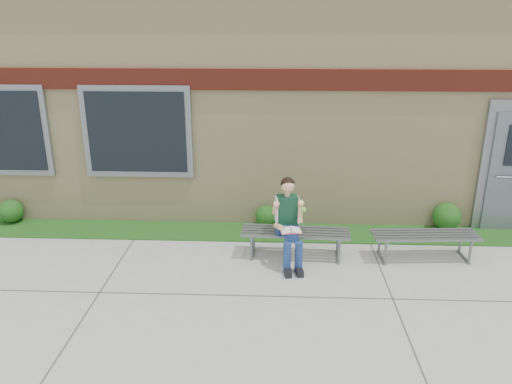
{
  "coord_description": "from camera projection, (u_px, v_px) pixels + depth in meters",
  "views": [
    {
      "loc": [
        -0.59,
        -5.4,
        3.6
      ],
      "look_at": [
        -0.89,
        1.7,
        1.08
      ],
      "focal_mm": 35.0,
      "sensor_mm": 36.0,
      "label": 1
    }
  ],
  "objects": [
    {
      "name": "ground",
      "position": [
        321.0,
        319.0,
        6.27
      ],
      "size": [
        80.0,
        80.0,
        0.0
      ],
      "primitive_type": "plane",
      "color": "#9E9E99",
      "rests_on": "ground"
    },
    {
      "name": "grass_strip",
      "position": [
        309.0,
        233.0,
        8.71
      ],
      "size": [
        16.0,
        0.8,
        0.02
      ],
      "primitive_type": "cube",
      "color": "#144913",
      "rests_on": "ground"
    },
    {
      "name": "school_building",
      "position": [
        304.0,
        86.0,
        11.2
      ],
      "size": [
        16.2,
        6.22,
        4.2
      ],
      "color": "beige",
      "rests_on": "ground"
    },
    {
      "name": "bench_left",
      "position": [
        295.0,
        237.0,
        7.79
      ],
      "size": [
        1.7,
        0.55,
        0.44
      ],
      "rotation": [
        0.0,
        0.0,
        -0.05
      ],
      "color": "slate",
      "rests_on": "ground"
    },
    {
      "name": "bench_right",
      "position": [
        425.0,
        240.0,
        7.71
      ],
      "size": [
        1.65,
        0.55,
        0.42
      ],
      "rotation": [
        0.0,
        0.0,
        0.06
      ],
      "color": "slate",
      "rests_on": "ground"
    },
    {
      "name": "girl",
      "position": [
        289.0,
        221.0,
        7.49
      ],
      "size": [
        0.51,
        0.83,
        1.33
      ],
      "rotation": [
        0.0,
        0.0,
        0.15
      ],
      "color": "navy",
      "rests_on": "ground"
    },
    {
      "name": "shrub_west",
      "position": [
        11.0,
        211.0,
        9.09
      ],
      "size": [
        0.42,
        0.42,
        0.42
      ],
      "primitive_type": "sphere",
      "color": "#144913",
      "rests_on": "grass_strip"
    },
    {
      "name": "shrub_mid",
      "position": [
        266.0,
        216.0,
        8.91
      ],
      "size": [
        0.39,
        0.39,
        0.39
      ],
      "primitive_type": "sphere",
      "color": "#144913",
      "rests_on": "grass_strip"
    },
    {
      "name": "shrub_east",
      "position": [
        447.0,
        216.0,
        8.77
      ],
      "size": [
        0.49,
        0.49,
        0.49
      ],
      "primitive_type": "sphere",
      "color": "#144913",
      "rests_on": "grass_strip"
    }
  ]
}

